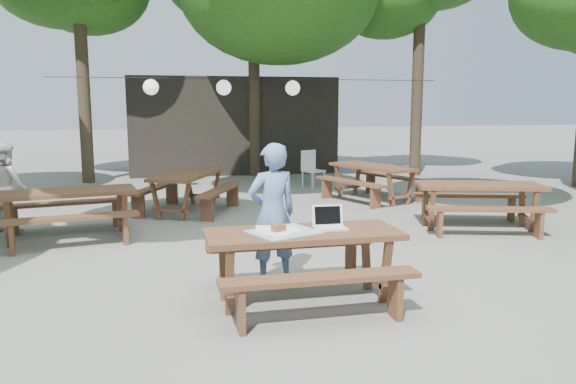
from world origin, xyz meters
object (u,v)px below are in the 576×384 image
at_px(picnic_table_nw, 68,214).
at_px(plastic_chair, 313,177).
at_px(main_picnic_table, 303,265).
at_px(second_person, 6,187).
at_px(woman, 272,213).

height_order(picnic_table_nw, plastic_chair, plastic_chair).
bearing_deg(main_picnic_table, second_person, 132.08).
xyz_separation_m(main_picnic_table, woman, (-0.18, 0.71, 0.42)).
xyz_separation_m(second_person, plastic_chair, (6.10, 3.56, -0.47)).
bearing_deg(woman, picnic_table_nw, -57.96).
height_order(main_picnic_table, picnic_table_nw, same).
xyz_separation_m(picnic_table_nw, plastic_chair, (5.07, 4.36, -0.13)).
height_order(woman, second_person, woman).
bearing_deg(picnic_table_nw, main_picnic_table, -61.23).
height_order(main_picnic_table, plastic_chair, plastic_chair).
bearing_deg(plastic_chair, main_picnic_table, -130.25).
bearing_deg(woman, second_person, -55.88).
relative_size(woman, second_person, 1.11).
height_order(main_picnic_table, woman, woman).
bearing_deg(second_person, main_picnic_table, -175.71).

